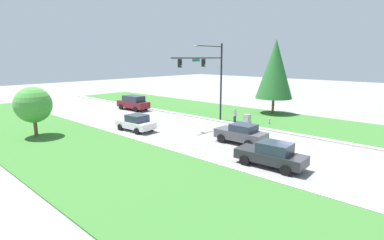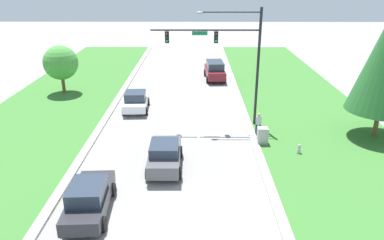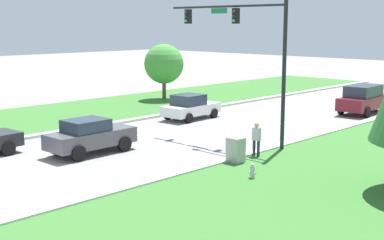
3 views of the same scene
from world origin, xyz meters
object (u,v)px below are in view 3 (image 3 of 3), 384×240
object	(u,v)px
graphite_sedan	(90,136)
utility_cabinet	(236,151)
white_sedan	(190,107)
burgundy_suv	(363,99)
traffic_signal_mast	(250,34)
pedestrian	(256,138)
oak_near_left_tree	(164,64)
fire_hydrant	(252,172)

from	to	relation	value
graphite_sedan	utility_cabinet	world-z (taller)	graphite_sedan
graphite_sedan	white_sedan	world-z (taller)	graphite_sedan
burgundy_suv	white_sedan	size ratio (longest dim) A/B	1.20
utility_cabinet	graphite_sedan	bearing A→B (deg)	-151.48
traffic_signal_mast	pedestrian	size ratio (longest dim) A/B	5.19
pedestrian	burgundy_suv	bearing A→B (deg)	-80.19
white_sedan	oak_near_left_tree	distance (m)	9.41
white_sedan	fire_hydrant	bearing A→B (deg)	-38.71
burgundy_suv	oak_near_left_tree	distance (m)	16.05
traffic_signal_mast	oak_near_left_tree	world-z (taller)	traffic_signal_mast
traffic_signal_mast	white_sedan	size ratio (longest dim) A/B	2.05
pedestrian	fire_hydrant	size ratio (longest dim) A/B	2.41
burgundy_suv	pedestrian	xyz separation A→B (m)	(2.39, -15.50, -0.11)
white_sedan	burgundy_suv	bearing A→B (deg)	51.49
graphite_sedan	utility_cabinet	bearing A→B (deg)	27.95
graphite_sedan	fire_hydrant	size ratio (longest dim) A/B	6.33
graphite_sedan	fire_hydrant	bearing A→B (deg)	12.42
traffic_signal_mast	utility_cabinet	bearing A→B (deg)	-59.57
burgundy_suv	fire_hydrant	bearing A→B (deg)	-79.63
traffic_signal_mast	burgundy_suv	size ratio (longest dim) A/B	1.71
traffic_signal_mast	fire_hydrant	bearing A→B (deg)	-50.24
fire_hydrant	traffic_signal_mast	bearing A→B (deg)	129.76
traffic_signal_mast	fire_hydrant	size ratio (longest dim) A/B	12.52
graphite_sedan	oak_near_left_tree	bearing A→B (deg)	125.46
burgundy_suv	white_sedan	distance (m)	12.49
traffic_signal_mast	pedestrian	bearing A→B (deg)	-44.36
burgundy_suv	pedestrian	distance (m)	15.69
graphite_sedan	utility_cabinet	xyz separation A→B (m)	(6.38, 3.47, -0.28)
white_sedan	utility_cabinet	world-z (taller)	white_sedan
pedestrian	oak_near_left_tree	size ratio (longest dim) A/B	0.36
traffic_signal_mast	white_sedan	bearing A→B (deg)	156.50
traffic_signal_mast	burgundy_suv	xyz separation A→B (m)	(-0.30, 13.46, -4.74)
white_sedan	oak_near_left_tree	world-z (taller)	oak_near_left_tree
utility_cabinet	pedestrian	size ratio (longest dim) A/B	0.72
white_sedan	pedestrian	world-z (taller)	pedestrian
burgundy_suv	white_sedan	bearing A→B (deg)	-128.69
oak_near_left_tree	traffic_signal_mast	bearing A→B (deg)	-27.88
graphite_sedan	white_sedan	distance (m)	10.85
pedestrian	fire_hydrant	distance (m)	3.82
traffic_signal_mast	burgundy_suv	world-z (taller)	traffic_signal_mast
traffic_signal_mast	fire_hydrant	distance (m)	8.61
graphite_sedan	oak_near_left_tree	distance (m)	18.89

